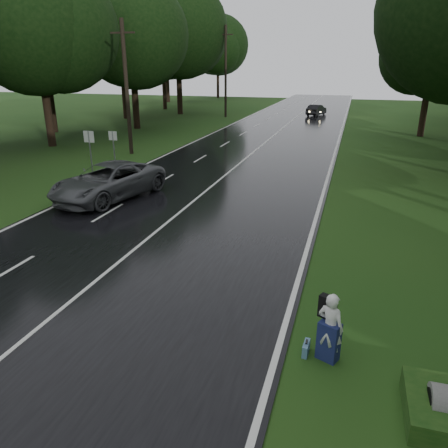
{
  "coord_description": "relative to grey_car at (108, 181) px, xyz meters",
  "views": [
    {
      "loc": [
        6.95,
        -7.5,
        6.11
      ],
      "look_at": [
        3.1,
        5.37,
        1.1
      ],
      "focal_mm": 34.3,
      "sensor_mm": 36.0,
      "label": 1
    }
  ],
  "objects": [
    {
      "name": "ground",
      "position": [
        4.09,
        -10.0,
        -0.87
      ],
      "size": [
        160.0,
        160.0,
        0.0
      ],
      "primitive_type": "plane",
      "color": "#204113",
      "rests_on": "ground"
    },
    {
      "name": "road",
      "position": [
        4.09,
        10.0,
        -0.85
      ],
      "size": [
        12.0,
        140.0,
        0.04
      ],
      "primitive_type": "cube",
      "color": "black",
      "rests_on": "ground"
    },
    {
      "name": "lane_center",
      "position": [
        4.09,
        10.0,
        -0.83
      ],
      "size": [
        0.12,
        140.0,
        0.01
      ],
      "primitive_type": "cube",
      "color": "silver",
      "rests_on": "road"
    },
    {
      "name": "grey_car",
      "position": [
        0.0,
        0.0,
        0.0
      ],
      "size": [
        4.12,
        6.48,
        1.66
      ],
      "primitive_type": "imported",
      "rotation": [
        0.0,
        0.0,
        6.04
      ],
      "color": "#4E5153",
      "rests_on": "road"
    },
    {
      "name": "far_car",
      "position": [
        6.24,
        39.66,
        -0.17
      ],
      "size": [
        2.34,
        4.27,
        1.33
      ],
      "primitive_type": "imported",
      "rotation": [
        0.0,
        0.0,
        2.9
      ],
      "color": "black",
      "rests_on": "road"
    },
    {
      "name": "hitchhiker",
      "position": [
        10.97,
        -9.32,
        -0.12
      ],
      "size": [
        0.7,
        0.68,
        1.62
      ],
      "color": "silver",
      "rests_on": "ground"
    },
    {
      "name": "suitcase",
      "position": [
        10.51,
        -9.3,
        -0.73
      ],
      "size": [
        0.14,
        0.42,
        0.29
      ],
      "primitive_type": "cube",
      "rotation": [
        0.0,
        0.0,
        6.22
      ],
      "color": "teal",
      "rests_on": "ground"
    },
    {
      "name": "utility_pole_mid",
      "position": [
        -4.41,
        10.43,
        -0.87
      ],
      "size": [
        1.8,
        0.28,
        9.03
      ],
      "primitive_type": null,
      "color": "black",
      "rests_on": "ground"
    },
    {
      "name": "utility_pole_far",
      "position": [
        -4.41,
        34.79,
        -0.87
      ],
      "size": [
        1.8,
        0.28,
        10.47
      ],
      "primitive_type": null,
      "color": "black",
      "rests_on": "ground"
    },
    {
      "name": "road_sign_a",
      "position": [
        -3.11,
        3.39,
        -0.87
      ],
      "size": [
        0.64,
        0.1,
        2.66
      ],
      "primitive_type": null,
      "color": "white",
      "rests_on": "ground"
    },
    {
      "name": "road_sign_b",
      "position": [
        -3.11,
        5.91,
        -0.87
      ],
      "size": [
        0.55,
        0.1,
        2.29
      ],
      "primitive_type": null,
      "color": "white",
      "rests_on": "ground"
    },
    {
      "name": "tree_left_d",
      "position": [
        -11.99,
        11.43,
        -0.87
      ],
      "size": [
        9.77,
        9.77,
        15.26
      ],
      "primitive_type": null,
      "color": "black",
      "rests_on": "ground"
    },
    {
      "name": "tree_left_e",
      "position": [
        -10.22,
        22.51,
        -0.87
      ],
      "size": [
        9.64,
        9.64,
        15.06
      ],
      "primitive_type": null,
      "color": "black",
      "rests_on": "ground"
    },
    {
      "name": "tree_left_f",
      "position": [
        -11.17,
        36.49,
        -0.87
      ],
      "size": [
        11.08,
        11.08,
        17.31
      ],
      "primitive_type": null,
      "color": "black",
      "rests_on": "ground"
    },
    {
      "name": "tree_right_e",
      "position": [
        16.9,
        25.32,
        -0.87
      ],
      "size": [
        8.26,
        8.26,
        12.91
      ],
      "primitive_type": null,
      "color": "black",
      "rests_on": "ground"
    }
  ]
}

